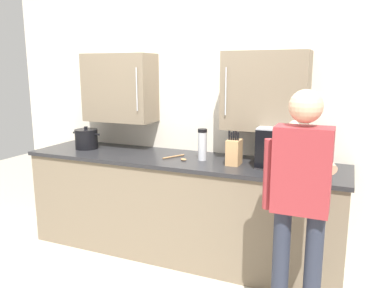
{
  "coord_description": "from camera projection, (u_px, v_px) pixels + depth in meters",
  "views": [
    {
      "loc": [
        1.42,
        -2.26,
        1.74
      ],
      "look_at": [
        0.15,
        0.75,
        1.09
      ],
      "focal_mm": 35.07,
      "sensor_mm": 36.0,
      "label": 1
    }
  ],
  "objects": [
    {
      "name": "microwave_oven",
      "position": [
        287.0,
        147.0,
        3.09
      ],
      "size": [
        0.51,
        0.37,
        0.34
      ],
      "color": "#B7BABF",
      "rests_on": "counter_unit"
    },
    {
      "name": "stock_pot",
      "position": [
        86.0,
        139.0,
        3.85
      ],
      "size": [
        0.33,
        0.23,
        0.23
      ],
      "color": "black",
      "rests_on": "counter_unit"
    },
    {
      "name": "thermos_flask",
      "position": [
        202.0,
        144.0,
        3.34
      ],
      "size": [
        0.08,
        0.08,
        0.28
      ],
      "color": "#B7BABF",
      "rests_on": "counter_unit"
    },
    {
      "name": "knife_block",
      "position": [
        234.0,
        152.0,
        3.19
      ],
      "size": [
        0.11,
        0.15,
        0.3
      ],
      "color": "tan",
      "rests_on": "counter_unit"
    },
    {
      "name": "back_wall_tiled",
      "position": [
        194.0,
        98.0,
        3.67
      ],
      "size": [
        4.25,
        0.44,
        2.88
      ],
      "color": "beige",
      "rests_on": "ground_plane"
    },
    {
      "name": "counter_unit",
      "position": [
        179.0,
        206.0,
        3.55
      ],
      "size": [
        2.99,
        0.7,
        0.94
      ],
      "color": "#756651",
      "rests_on": "ground_plane"
    },
    {
      "name": "wooden_spoon",
      "position": [
        178.0,
        158.0,
        3.41
      ],
      "size": [
        0.23,
        0.22,
        0.02
      ],
      "color": "#A37547",
      "rests_on": "counter_unit"
    },
    {
      "name": "person_figure",
      "position": [
        300.0,
        195.0,
        2.31
      ],
      "size": [
        0.44,
        0.61,
        1.63
      ],
      "color": "#282D3D",
      "rests_on": "ground_plane"
    }
  ]
}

